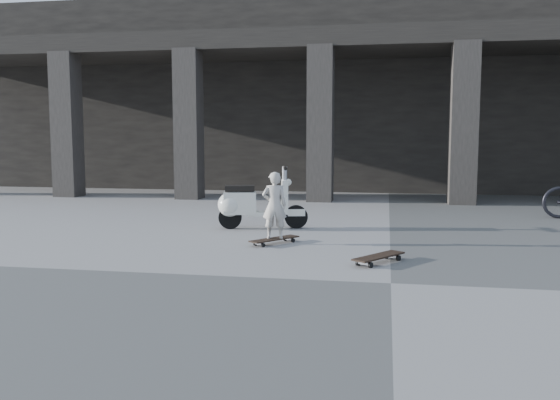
% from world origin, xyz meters
% --- Properties ---
extents(ground, '(90.00, 90.00, 0.00)m').
position_xyz_m(ground, '(0.00, 0.00, 0.00)').
color(ground, '#4E4E4B').
rests_on(ground, ground).
extents(colonnade, '(28.00, 8.82, 6.00)m').
position_xyz_m(colonnade, '(-0.00, 13.77, 3.03)').
color(colonnade, black).
rests_on(colonnade, ground).
extents(longboard, '(0.72, 0.84, 0.09)m').
position_xyz_m(longboard, '(-1.81, 2.23, 0.07)').
color(longboard, black).
rests_on(longboard, ground).
extents(skateboard_spare, '(0.71, 0.87, 0.11)m').
position_xyz_m(skateboard_spare, '(-0.16, 1.08, 0.08)').
color(skateboard_spare, black).
rests_on(skateboard_spare, ground).
extents(child, '(0.43, 0.33, 1.06)m').
position_xyz_m(child, '(-1.81, 2.23, 0.62)').
color(child, beige).
rests_on(child, longboard).
extents(scooter, '(1.64, 0.72, 1.16)m').
position_xyz_m(scooter, '(-2.59, 3.67, 0.46)').
color(scooter, black).
rests_on(scooter, ground).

